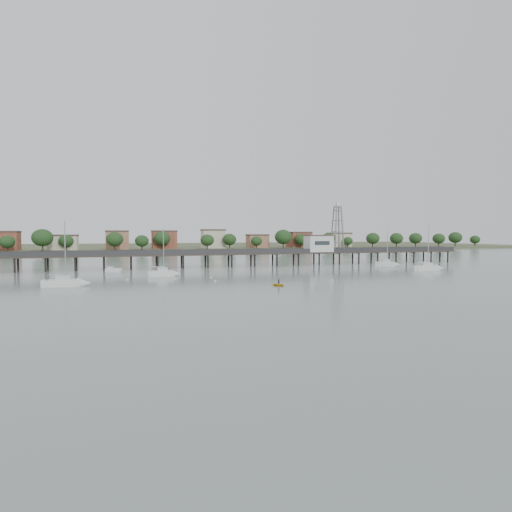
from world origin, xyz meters
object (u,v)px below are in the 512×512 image
Objects in this scene: sailboat_d at (431,268)px; yellow_dinghy at (279,286)px; white_tender at (113,270)px; sailboat_e at (389,264)px; sailboat_a at (70,283)px; sailboat_b at (166,273)px; lattice_tower at (337,229)px; pier at (242,254)px.

sailboat_d reaches higher than yellow_dinghy.
sailboat_e is at bearing 12.51° from white_tender.
sailboat_a is 23.08m from sailboat_b.
sailboat_b is (-55.74, -22.75, -10.45)m from lattice_tower.
sailboat_b is at bearing -157.80° from lattice_tower.
sailboat_b is at bearing -37.13° from white_tender.
sailboat_b is (-24.24, -22.75, -3.14)m from pier.
sailboat_b reaches higher than yellow_dinghy.
sailboat_a is 2.99× the size of white_tender.
sailboat_d reaches higher than sailboat_e.
sailboat_a reaches higher than sailboat_b.
white_tender is (-79.77, 21.02, -0.17)m from sailboat_d.
pier is 13.40× the size of sailboat_b.
sailboat_d reaches higher than pier.
sailboat_b reaches higher than pier.
sailboat_e is 78.10m from white_tender.
lattice_tower is 1.39× the size of sailboat_e.
white_tender is (-11.58, 15.69, -0.18)m from sailboat_b.
pier is 32.34m from lattice_tower.
sailboat_e is (10.60, -12.42, -10.45)m from lattice_tower.
pier is 56.30m from sailboat_a.
lattice_tower is (31.50, 0.00, 7.31)m from pier.
sailboat_d is at bearing 3.01° from yellow_dinghy.
pier is 47.77m from yellow_dinghy.
lattice_tower is 83.48m from sailboat_a.
pier reaches higher than yellow_dinghy.
lattice_tower reaches higher than sailboat_a.
sailboat_d is at bearing -32.58° from pier.
sailboat_e is 2.64× the size of white_tender.
sailboat_e reaches higher than pier.
sailboat_a is 1.13× the size of sailboat_b.
white_tender is 49.81m from yellow_dinghy.
sailboat_e is at bearing 17.85° from sailboat_a.
lattice_tower is 3.66× the size of white_tender.
lattice_tower is at bearing 124.13° from sailboat_d.
sailboat_d reaches higher than white_tender.
sailboat_b reaches higher than white_tender.
sailboat_d is at bearing -7.74° from sailboat_b.
sailboat_d is at bearing -66.09° from lattice_tower.
pier is 51.39× the size of yellow_dinghy.
pier is 52.25m from sailboat_d.
sailboat_d reaches higher than sailboat_a.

